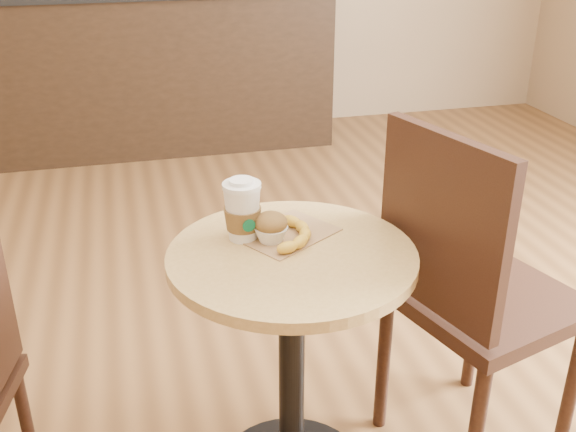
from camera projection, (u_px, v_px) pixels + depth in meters
The scene contains 7 objects.
cafe_table at pixel (292, 335), 1.77m from camera, with size 0.62×0.62×0.75m.
chair_right at pixel (469, 289), 1.85m from camera, with size 0.57×0.57×1.04m.
service_counter at pixel (162, 70), 4.46m from camera, with size 2.30×0.65×1.04m.
kraft_bag at pixel (287, 234), 1.75m from camera, with size 0.24×0.18×0.00m, color #936E47.
coffee_cup at pixel (242, 212), 1.70m from camera, with size 0.10×0.10×0.16m.
muffin at pixel (271, 227), 1.70m from camera, with size 0.09×0.09×0.08m.
banana at pixel (291, 231), 1.73m from camera, with size 0.12×0.23×0.03m, color gold, non-canonical shape.
Camera 1 is at (-0.28, -1.34, 1.54)m, focal length 42.00 mm.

